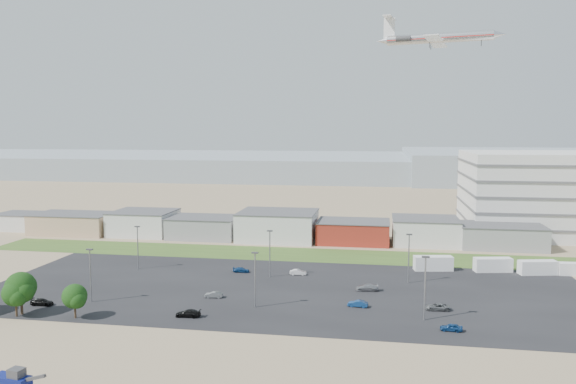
% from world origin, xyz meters
% --- Properties ---
extents(ground, '(700.00, 700.00, 0.00)m').
position_xyz_m(ground, '(0.00, 0.00, 0.00)').
color(ground, '#90775C').
rests_on(ground, ground).
extents(parking_lot, '(120.00, 50.00, 0.01)m').
position_xyz_m(parking_lot, '(5.00, 20.00, 0.01)').
color(parking_lot, black).
rests_on(parking_lot, ground).
extents(grass_strip, '(160.00, 16.00, 0.02)m').
position_xyz_m(grass_strip, '(0.00, 52.00, 0.01)').
color(grass_strip, '#385620').
rests_on(grass_strip, ground).
extents(hills_backdrop, '(700.00, 200.00, 9.00)m').
position_xyz_m(hills_backdrop, '(40.00, 315.00, 4.50)').
color(hills_backdrop, gray).
rests_on(hills_backdrop, ground).
extents(building_row, '(170.00, 20.00, 8.00)m').
position_xyz_m(building_row, '(-17.00, 71.00, 4.00)').
color(building_row, silver).
rests_on(building_row, ground).
extents(telehandler, '(7.94, 3.74, 3.18)m').
position_xyz_m(telehandler, '(-20.32, -29.22, 1.59)').
color(telehandler, '#0B145B').
rests_on(telehandler, ground).
extents(box_trailer_a, '(8.98, 4.16, 3.24)m').
position_xyz_m(box_trailer_a, '(35.59, 40.97, 1.62)').
color(box_trailer_a, silver).
rests_on(box_trailer_a, ground).
extents(box_trailer_b, '(8.65, 4.17, 3.11)m').
position_xyz_m(box_trailer_b, '(48.79, 42.00, 1.56)').
color(box_trailer_b, silver).
rests_on(box_trailer_b, ground).
extents(box_trailer_c, '(8.57, 4.25, 3.08)m').
position_xyz_m(box_trailer_c, '(58.08, 41.04, 1.54)').
color(box_trailer_c, silver).
rests_on(box_trailer_c, ground).
extents(box_trailer_d, '(7.38, 2.64, 2.73)m').
position_xyz_m(box_trailer_d, '(66.07, 41.66, 1.36)').
color(box_trailer_d, silver).
rests_on(box_trailer_d, ground).
extents(tree_mid, '(5.65, 5.65, 8.47)m').
position_xyz_m(tree_mid, '(-37.54, -2.48, 4.23)').
color(tree_mid, black).
rests_on(tree_mid, ground).
extents(tree_right, '(4.79, 4.79, 7.18)m').
position_xyz_m(tree_right, '(-37.73, -3.66, 3.59)').
color(tree_right, black).
rests_on(tree_right, ground).
extents(tree_near, '(4.47, 4.47, 6.70)m').
position_xyz_m(tree_near, '(-27.32, -2.79, 3.35)').
color(tree_near, black).
rests_on(tree_near, ground).
extents(lightpole_front_l, '(1.18, 0.49, 10.04)m').
position_xyz_m(lightpole_front_l, '(-29.21, 6.04, 5.02)').
color(lightpole_front_l, slate).
rests_on(lightpole_front_l, ground).
extents(lightpole_front_m, '(1.19, 0.50, 10.11)m').
position_xyz_m(lightpole_front_m, '(1.55, 8.03, 5.05)').
color(lightpole_front_m, slate).
rests_on(lightpole_front_m, ground).
extents(lightpole_front_r, '(1.29, 0.54, 10.94)m').
position_xyz_m(lightpole_front_r, '(31.12, 6.02, 5.47)').
color(lightpole_front_r, slate).
rests_on(lightpole_front_r, ground).
extents(lightpole_back_l, '(1.17, 0.49, 9.98)m').
position_xyz_m(lightpole_back_l, '(-31.27, 31.02, 4.99)').
color(lightpole_back_l, slate).
rests_on(lightpole_back_l, ground).
extents(lightpole_back_m, '(1.21, 0.50, 10.26)m').
position_xyz_m(lightpole_back_m, '(0.01, 29.14, 5.13)').
color(lightpole_back_m, slate).
rests_on(lightpole_back_m, ground).
extents(lightpole_back_r, '(1.22, 0.51, 10.41)m').
position_xyz_m(lightpole_back_r, '(29.51, 29.05, 5.20)').
color(lightpole_back_r, slate).
rests_on(lightpole_back_r, ground).
extents(airliner, '(46.88, 36.46, 12.41)m').
position_xyz_m(airliner, '(41.68, 108.61, 62.31)').
color(airliner, silver).
extents(parked_car_0, '(4.43, 2.29, 1.20)m').
position_xyz_m(parked_car_0, '(33.80, 11.80, 0.60)').
color(parked_car_0, '#595B5E').
rests_on(parked_car_0, ground).
extents(parked_car_1, '(3.78, 1.70, 1.21)m').
position_xyz_m(parked_car_1, '(19.79, 11.31, 0.60)').
color(parked_car_1, navy).
rests_on(parked_car_1, ground).
extents(parked_car_2, '(3.60, 1.67, 1.19)m').
position_xyz_m(parked_car_2, '(35.00, 1.43, 0.60)').
color(parked_car_2, navy).
rests_on(parked_car_2, ground).
extents(parked_car_3, '(4.40, 1.93, 1.26)m').
position_xyz_m(parked_car_3, '(-8.63, 1.00, 0.63)').
color(parked_car_3, black).
rests_on(parked_car_3, ground).
extents(parked_car_4, '(3.58, 1.52, 1.15)m').
position_xyz_m(parked_car_4, '(-7.58, 12.40, 0.57)').
color(parked_car_4, '#595B5E').
rests_on(parked_car_4, ground).
extents(parked_car_6, '(3.80, 1.62, 1.09)m').
position_xyz_m(parked_car_6, '(-7.13, 31.96, 0.55)').
color(parked_car_6, navy).
rests_on(parked_car_6, ground).
extents(parked_car_10, '(4.24, 1.87, 1.21)m').
position_xyz_m(parked_car_10, '(-37.09, 2.67, 0.61)').
color(parked_car_10, black).
rests_on(parked_car_10, ground).
extents(parked_car_11, '(3.70, 1.42, 1.20)m').
position_xyz_m(parked_car_11, '(5.81, 31.80, 0.60)').
color(parked_car_11, silver).
rests_on(parked_car_11, ground).
extents(parked_car_12, '(4.63, 2.13, 1.31)m').
position_xyz_m(parked_car_12, '(21.16, 21.97, 0.66)').
color(parked_car_12, '#A5A5AA').
rests_on(parked_car_12, ground).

